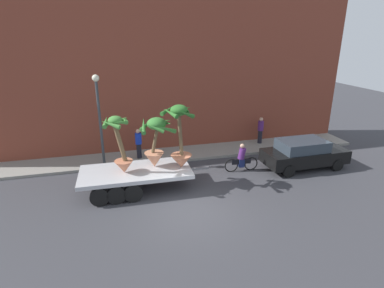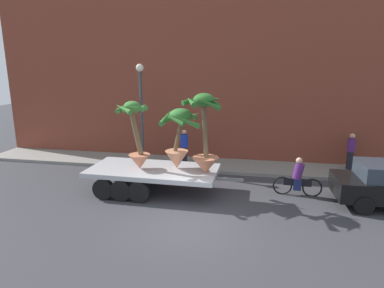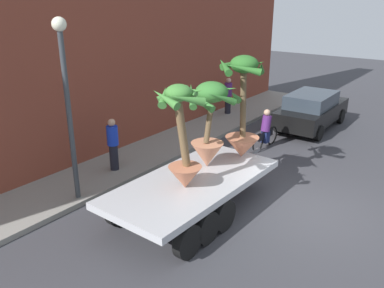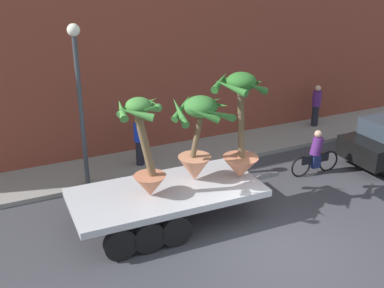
{
  "view_description": "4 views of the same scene",
  "coord_description": "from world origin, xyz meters",
  "px_view_note": "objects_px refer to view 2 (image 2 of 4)",
  "views": [
    {
      "loc": [
        -2.76,
        -10.77,
        6.86
      ],
      "look_at": [
        0.86,
        3.04,
        1.76
      ],
      "focal_mm": 28.99,
      "sensor_mm": 36.0,
      "label": 1
    },
    {
      "loc": [
        1.8,
        -9.24,
        4.87
      ],
      "look_at": [
        -0.6,
        3.23,
        1.82
      ],
      "focal_mm": 30.36,
      "sensor_mm": 36.0,
      "label": 2
    },
    {
      "loc": [
        -9.47,
        -3.22,
        5.43
      ],
      "look_at": [
        -0.69,
        3.37,
        1.35
      ],
      "focal_mm": 37.29,
      "sensor_mm": 36.0,
      "label": 3
    },
    {
      "loc": [
        -5.98,
        -7.66,
        6.65
      ],
      "look_at": [
        -0.82,
        3.27,
        1.74
      ],
      "focal_mm": 43.19,
      "sensor_mm": 36.0,
      "label": 4
    }
  ],
  "objects_px": {
    "potted_palm_rear": "(136,136)",
    "cyclist": "(298,179)",
    "flatbed_trailer": "(147,173)",
    "pedestrian_far_left": "(184,146)",
    "potted_palm_front": "(205,137)",
    "street_lamp": "(141,102)",
    "pedestrian_near_gate": "(351,151)",
    "potted_palm_middle": "(179,136)"
  },
  "relations": [
    {
      "from": "potted_palm_front",
      "to": "pedestrian_near_gate",
      "type": "relative_size",
      "value": 1.74
    },
    {
      "from": "pedestrian_far_left",
      "to": "potted_palm_rear",
      "type": "bearing_deg",
      "value": -106.4
    },
    {
      "from": "potted_palm_middle",
      "to": "potted_palm_front",
      "type": "xyz_separation_m",
      "value": [
        1.06,
        -0.4,
        0.1
      ]
    },
    {
      "from": "pedestrian_far_left",
      "to": "flatbed_trailer",
      "type": "bearing_deg",
      "value": -101.6
    },
    {
      "from": "cyclist",
      "to": "pedestrian_far_left",
      "type": "xyz_separation_m",
      "value": [
        -5.06,
        2.81,
        0.37
      ]
    },
    {
      "from": "potted_palm_rear",
      "to": "pedestrian_far_left",
      "type": "xyz_separation_m",
      "value": [
        1.08,
        3.66,
        -1.22
      ]
    },
    {
      "from": "potted_palm_rear",
      "to": "cyclist",
      "type": "relative_size",
      "value": 1.43
    },
    {
      "from": "potted_palm_middle",
      "to": "pedestrian_near_gate",
      "type": "xyz_separation_m",
      "value": [
        7.3,
        3.94,
        -1.22
      ]
    },
    {
      "from": "pedestrian_far_left",
      "to": "street_lamp",
      "type": "height_order",
      "value": "street_lamp"
    },
    {
      "from": "potted_palm_middle",
      "to": "street_lamp",
      "type": "distance_m",
      "value": 3.8
    },
    {
      "from": "potted_palm_rear",
      "to": "pedestrian_far_left",
      "type": "height_order",
      "value": "potted_palm_rear"
    },
    {
      "from": "potted_palm_rear",
      "to": "cyclist",
      "type": "bearing_deg",
      "value": 7.9
    },
    {
      "from": "potted_palm_rear",
      "to": "cyclist",
      "type": "distance_m",
      "value": 6.4
    },
    {
      "from": "potted_palm_middle",
      "to": "potted_palm_front",
      "type": "bearing_deg",
      "value": -20.53
    },
    {
      "from": "potted_palm_middle",
      "to": "cyclist",
      "type": "bearing_deg",
      "value": 6.69
    },
    {
      "from": "pedestrian_near_gate",
      "to": "flatbed_trailer",
      "type": "bearing_deg",
      "value": -154.24
    },
    {
      "from": "flatbed_trailer",
      "to": "pedestrian_far_left",
      "type": "xyz_separation_m",
      "value": [
        0.72,
        3.53,
        0.29
      ]
    },
    {
      "from": "pedestrian_far_left",
      "to": "cyclist",
      "type": "bearing_deg",
      "value": -29.03
    },
    {
      "from": "flatbed_trailer",
      "to": "potted_palm_rear",
      "type": "distance_m",
      "value": 1.55
    },
    {
      "from": "pedestrian_near_gate",
      "to": "street_lamp",
      "type": "height_order",
      "value": "street_lamp"
    },
    {
      "from": "cyclist",
      "to": "pedestrian_near_gate",
      "type": "relative_size",
      "value": 1.08
    },
    {
      "from": "pedestrian_near_gate",
      "to": "pedestrian_far_left",
      "type": "relative_size",
      "value": 1.0
    },
    {
      "from": "pedestrian_near_gate",
      "to": "street_lamp",
      "type": "xyz_separation_m",
      "value": [
        -9.75,
        -1.19,
        2.19
      ]
    },
    {
      "from": "street_lamp",
      "to": "potted_palm_rear",
      "type": "bearing_deg",
      "value": -74.38
    },
    {
      "from": "pedestrian_near_gate",
      "to": "street_lamp",
      "type": "relative_size",
      "value": 0.35
    },
    {
      "from": "potted_palm_rear",
      "to": "street_lamp",
      "type": "height_order",
      "value": "street_lamp"
    },
    {
      "from": "flatbed_trailer",
      "to": "street_lamp",
      "type": "distance_m",
      "value": 4.02
    },
    {
      "from": "potted_palm_rear",
      "to": "pedestrian_near_gate",
      "type": "bearing_deg",
      "value": 25.58
    },
    {
      "from": "potted_palm_middle",
      "to": "cyclist",
      "type": "height_order",
      "value": "potted_palm_middle"
    },
    {
      "from": "potted_palm_rear",
      "to": "pedestrian_near_gate",
      "type": "height_order",
      "value": "potted_palm_rear"
    },
    {
      "from": "cyclist",
      "to": "pedestrian_near_gate",
      "type": "xyz_separation_m",
      "value": [
        2.75,
        3.4,
        0.37
      ]
    },
    {
      "from": "potted_palm_middle",
      "to": "street_lamp",
      "type": "bearing_deg",
      "value": 131.79
    },
    {
      "from": "potted_palm_front",
      "to": "flatbed_trailer",
      "type": "bearing_deg",
      "value": 174.69
    },
    {
      "from": "potted_palm_middle",
      "to": "potted_palm_front",
      "type": "height_order",
      "value": "potted_palm_front"
    },
    {
      "from": "potted_palm_front",
      "to": "cyclist",
      "type": "distance_m",
      "value": 3.99
    },
    {
      "from": "cyclist",
      "to": "pedestrian_far_left",
      "type": "bearing_deg",
      "value": 150.97
    },
    {
      "from": "potted_palm_rear",
      "to": "pedestrian_near_gate",
      "type": "xyz_separation_m",
      "value": [
        8.89,
        4.26,
        -1.22
      ]
    },
    {
      "from": "cyclist",
      "to": "potted_palm_middle",
      "type": "bearing_deg",
      "value": -173.31
    },
    {
      "from": "flatbed_trailer",
      "to": "potted_palm_rear",
      "type": "xyz_separation_m",
      "value": [
        -0.35,
        -0.14,
        1.51
      ]
    },
    {
      "from": "potted_palm_middle",
      "to": "pedestrian_near_gate",
      "type": "height_order",
      "value": "potted_palm_middle"
    },
    {
      "from": "potted_palm_rear",
      "to": "potted_palm_front",
      "type": "height_order",
      "value": "potted_palm_front"
    },
    {
      "from": "potted_palm_rear",
      "to": "pedestrian_far_left",
      "type": "distance_m",
      "value": 4.01
    }
  ]
}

